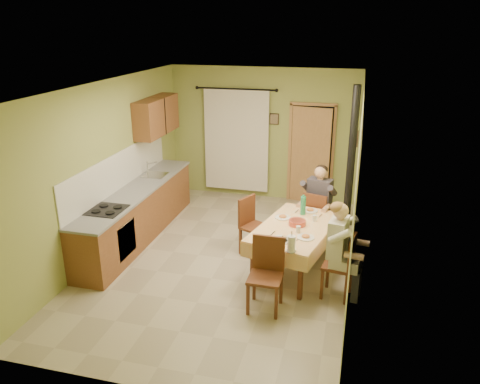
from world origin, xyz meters
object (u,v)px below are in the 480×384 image
(dining_table, at_px, (295,249))
(chair_near, at_px, (265,289))
(chair_left, at_px, (255,237))
(stove_flue, at_px, (348,198))
(chair_far, at_px, (317,228))
(chair_right, at_px, (338,278))
(man_right, at_px, (340,240))
(man_far, at_px, (319,196))

(dining_table, bearing_deg, chair_near, -88.31)
(dining_table, bearing_deg, chair_left, 163.82)
(stove_flue, bearing_deg, chair_far, 146.50)
(chair_far, relative_size, chair_right, 1.02)
(chair_left, relative_size, man_right, 0.70)
(chair_far, distance_m, man_right, 1.75)
(chair_right, bearing_deg, dining_table, 60.22)
(chair_near, relative_size, stove_flue, 0.36)
(chair_near, height_order, man_right, man_right)
(dining_table, relative_size, man_far, 1.35)
(chair_right, height_order, stove_flue, stove_flue)
(chair_near, distance_m, man_right, 1.22)
(chair_near, relative_size, man_far, 0.72)
(man_right, bearing_deg, chair_far, 24.66)
(dining_table, bearing_deg, man_right, -25.56)
(chair_right, xyz_separation_m, stove_flue, (0.03, 1.27, 0.74))
(chair_far, xyz_separation_m, chair_near, (-0.47, -2.15, 0.00))
(man_far, xyz_separation_m, stove_flue, (0.48, -0.34, 0.15))
(dining_table, relative_size, chair_far, 1.93)
(dining_table, distance_m, chair_far, 1.07)
(dining_table, xyz_separation_m, man_far, (0.24, 1.05, 0.50))
(dining_table, bearing_deg, man_far, 90.96)
(chair_far, relative_size, chair_near, 0.97)
(dining_table, height_order, chair_far, chair_far)
(dining_table, height_order, chair_left, chair_left)
(chair_near, distance_m, chair_right, 1.08)
(dining_table, height_order, man_right, man_right)
(chair_far, distance_m, chair_right, 1.66)
(dining_table, relative_size, chair_near, 1.87)
(chair_left, bearing_deg, chair_right, 80.84)
(dining_table, xyz_separation_m, chair_near, (-0.24, -1.11, -0.09))
(dining_table, xyz_separation_m, stove_flue, (0.72, 0.71, 0.64))
(man_far, distance_m, stove_flue, 0.61)
(chair_left, distance_m, man_right, 1.81)
(man_far, height_order, man_right, same)
(man_right, relative_size, stove_flue, 0.50)
(chair_near, bearing_deg, stove_flue, -117.72)
(chair_right, distance_m, man_far, 1.77)
(dining_table, distance_m, stove_flue, 1.20)
(stove_flue, bearing_deg, chair_left, -168.57)
(chair_far, height_order, chair_near, chair_near)
(dining_table, distance_m, man_far, 1.19)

